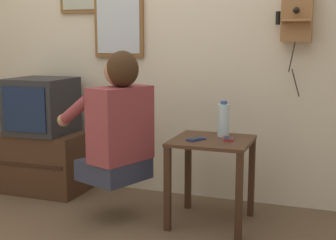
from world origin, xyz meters
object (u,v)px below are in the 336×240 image
(person, at_px, (118,122))
(cell_phone_spare, at_px, (228,139))
(television, at_px, (42,106))
(water_bottle, at_px, (223,120))
(wall_mirror, at_px, (119,18))
(cell_phone_held, at_px, (196,139))
(wall_phone_antique, at_px, (297,15))

(person, bearing_deg, cell_phone_spare, -54.13)
(person, xyz_separation_m, cell_phone_spare, (0.70, 0.19, -0.10))
(person, relative_size, television, 1.88)
(cell_phone_spare, bearing_deg, water_bottle, 108.92)
(wall_mirror, height_order, cell_phone_spare, wall_mirror)
(cell_phone_held, xyz_separation_m, cell_phone_spare, (0.19, 0.09, 0.00))
(wall_mirror, bearing_deg, water_bottle, -21.84)
(cell_phone_held, bearing_deg, cell_phone_spare, 54.52)
(person, xyz_separation_m, wall_phone_antique, (1.06, 0.61, 0.71))
(wall_mirror, xyz_separation_m, water_bottle, (0.94, -0.38, -0.69))
(person, bearing_deg, wall_mirror, 45.20)
(wall_mirror, relative_size, cell_phone_spare, 4.50)
(cell_phone_spare, bearing_deg, cell_phone_held, -168.66)
(television, distance_m, cell_phone_held, 1.38)
(television, xyz_separation_m, wall_phone_antique, (1.90, 0.25, 0.68))
(water_bottle, bearing_deg, television, 176.54)
(wall_mirror, xyz_separation_m, cell_phone_held, (0.80, -0.55, -0.80))
(wall_phone_antique, relative_size, wall_mirror, 1.28)
(person, relative_size, cell_phone_held, 6.29)
(television, xyz_separation_m, cell_phone_held, (1.35, -0.26, -0.12))
(person, relative_size, wall_mirror, 1.43)
(television, distance_m, wall_mirror, 0.92)
(television, relative_size, wall_mirror, 0.76)
(wall_phone_antique, height_order, cell_phone_held, wall_phone_antique)
(wall_phone_antique, bearing_deg, cell_phone_held, -137.58)
(wall_phone_antique, bearing_deg, wall_mirror, 178.28)
(wall_phone_antique, height_order, cell_phone_spare, wall_phone_antique)
(cell_phone_held, bearing_deg, wall_phone_antique, 72.79)
(cell_phone_held, bearing_deg, television, -160.59)
(television, height_order, cell_phone_held, television)
(cell_phone_spare, relative_size, water_bottle, 0.56)
(person, distance_m, television, 0.91)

